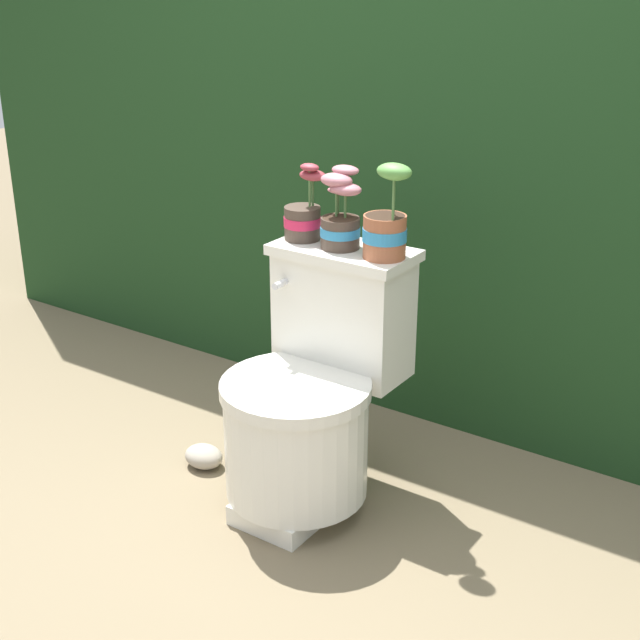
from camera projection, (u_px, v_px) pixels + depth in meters
name	position (u px, v px, depth m)	size (l,w,h in m)	color
ground_plane	(293.00, 512.00, 2.63)	(12.00, 12.00, 0.00)	#75664C
hedge_backdrop	(479.00, 160.00, 3.20)	(4.20, 0.87, 1.68)	#193819
toilet	(311.00, 400.00, 2.59)	(0.43, 0.57, 0.75)	silver
potted_plant_left	(304.00, 216.00, 2.61)	(0.11, 0.11, 0.23)	#47382D
potted_plant_midleft	(341.00, 217.00, 2.53)	(0.13, 0.13, 0.23)	#47382D
potted_plant_middle	(386.00, 226.00, 2.44)	(0.15, 0.13, 0.27)	#9E5638
garden_stone	(204.00, 456.00, 2.85)	(0.13, 0.10, 0.07)	#9E9384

